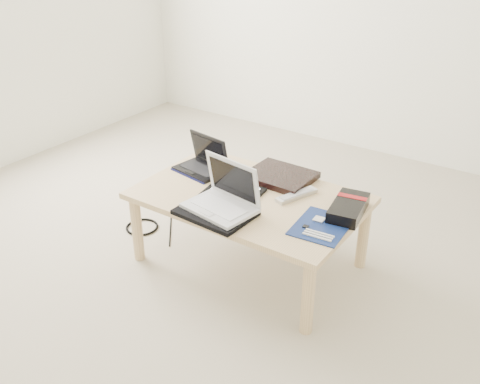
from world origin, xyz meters
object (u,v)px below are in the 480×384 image
Objects in this scene: netbook at (203,163)px; gpu_box at (348,208)px; coffee_table at (249,204)px; white_laptop at (224,198)px.

gpu_box is (0.85, 0.01, -0.01)m from netbook.
coffee_table is at bearing -15.32° from netbook.
netbook is 0.85m from gpu_box.
netbook is 0.46m from white_laptop.
coffee_table is 3.17× the size of white_laptop.
netbook is 0.84× the size of white_laptop.
netbook is at bearing 164.68° from coffee_table.
coffee_table is at bearing -167.56° from gpu_box.
coffee_table is 0.39m from netbook.
white_laptop reaches higher than coffee_table.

